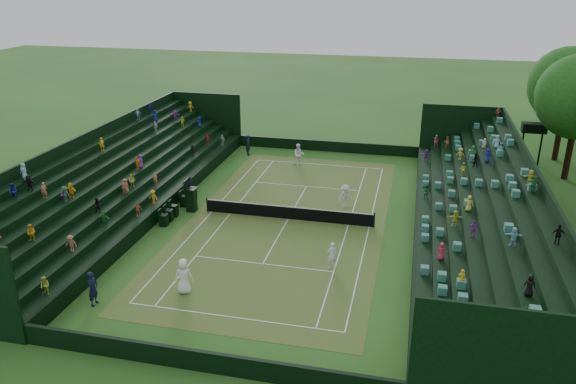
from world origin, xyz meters
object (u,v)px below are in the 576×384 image
at_px(player_near_east, 332,255).
at_px(player_far_west, 299,155).
at_px(tennis_net, 288,212).
at_px(umpire_chair, 191,196).
at_px(player_far_east, 345,196).
at_px(player_near_west, 184,276).

bearing_deg(player_near_east, player_far_west, -104.20).
distance_m(tennis_net, umpire_chair, 6.95).
bearing_deg(player_far_east, player_near_east, -131.15).
relative_size(tennis_net, player_near_west, 6.01).
bearing_deg(umpire_chair, player_far_west, 65.40).
bearing_deg(player_far_west, umpire_chair, -132.03).
bearing_deg(tennis_net, player_near_east, -56.53).
xyz_separation_m(player_near_east, player_far_east, (-0.46, 8.92, 0.05)).
relative_size(player_near_west, player_near_east, 1.21).
bearing_deg(tennis_net, player_far_east, 40.79).
bearing_deg(umpire_chair, player_near_west, -69.72).
bearing_deg(tennis_net, player_near_west, -107.04).
bearing_deg(player_near_west, player_far_west, -105.90).
distance_m(player_near_east, player_far_east, 8.93).
distance_m(tennis_net, player_near_west, 10.77).
relative_size(umpire_chair, player_far_east, 1.49).
relative_size(umpire_chair, player_far_west, 1.33).
relative_size(player_near_east, player_far_east, 0.95).
relative_size(tennis_net, player_far_east, 6.88).
distance_m(player_near_east, player_far_west, 18.17).
height_order(tennis_net, player_far_west, player_far_west).
xyz_separation_m(umpire_chair, player_near_east, (10.85, -5.85, -0.28)).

